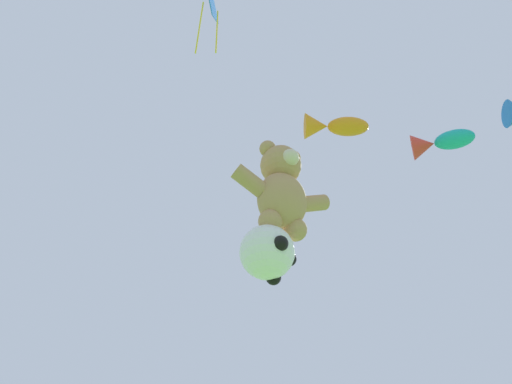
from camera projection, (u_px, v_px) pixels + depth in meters
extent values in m
ellipsoid|color=tan|center=(282.00, 201.00, 12.02)|extent=(1.09, 0.93, 1.33)
sphere|color=tan|center=(281.00, 166.00, 12.63)|extent=(0.92, 0.92, 0.92)
sphere|color=beige|center=(290.00, 158.00, 12.33)|extent=(0.39, 0.39, 0.39)
sphere|color=tan|center=(268.00, 149.00, 12.73)|extent=(0.38, 0.38, 0.38)
cylinder|color=tan|center=(249.00, 181.00, 11.86)|extent=(0.79, 0.35, 0.62)
sphere|color=tan|center=(270.00, 221.00, 11.51)|extent=(0.50, 0.50, 0.50)
sphere|color=tan|center=(293.00, 158.00, 12.98)|extent=(0.38, 0.38, 0.38)
cylinder|color=tan|center=(313.00, 203.00, 12.47)|extent=(0.79, 0.35, 0.62)
sphere|color=tan|center=(295.00, 230.00, 11.74)|extent=(0.50, 0.50, 0.50)
sphere|color=white|center=(267.00, 252.00, 11.19)|extent=(1.10, 1.10, 1.10)
sphere|color=black|center=(289.00, 259.00, 11.39)|extent=(0.31, 0.31, 0.31)
sphere|color=black|center=(254.00, 244.00, 11.60)|extent=(0.31, 0.31, 0.31)
sphere|color=black|center=(280.00, 243.00, 10.80)|extent=(0.31, 0.31, 0.31)
sphere|color=black|center=(273.00, 277.00, 11.15)|extent=(0.31, 0.31, 0.31)
ellipsoid|color=orange|center=(348.00, 127.00, 13.91)|extent=(1.13, 0.93, 0.43)
cone|color=orange|center=(316.00, 126.00, 13.91)|extent=(0.79, 0.83, 0.64)
sphere|color=black|center=(361.00, 123.00, 13.99)|extent=(0.11, 0.11, 0.11)
ellipsoid|color=#19ADB2|center=(455.00, 139.00, 13.28)|extent=(0.99, 1.01, 0.42)
cone|color=red|center=(423.00, 146.00, 13.45)|extent=(0.80, 0.79, 0.62)
sphere|color=black|center=(467.00, 133.00, 13.27)|extent=(0.11, 0.11, 0.11)
cylinder|color=yellow|center=(200.00, 27.00, 12.29)|extent=(0.03, 0.19, 1.62)
cylinder|color=yellow|center=(217.00, 31.00, 12.42)|extent=(0.03, 0.08, 1.55)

